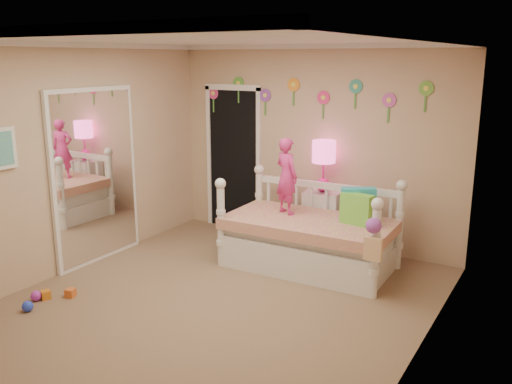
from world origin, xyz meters
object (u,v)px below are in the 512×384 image
Objects in this scene: daybed at (310,224)px; nightstand at (322,220)px; table_lamp at (324,158)px; child at (287,176)px.

daybed reaches higher than nightstand.
table_lamp reaches higher than daybed.
nightstand is at bearing -85.19° from child.
nightstand is (0.20, 0.63, -0.68)m from child.
daybed is 2.99× the size of table_lamp.
daybed is at bearing -78.14° from table_lamp.
table_lamp is at bearing -85.19° from child.
table_lamp is at bearing 100.39° from daybed.
daybed is at bearing -168.42° from child.
nightstand is at bearing 0.00° from table_lamp.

